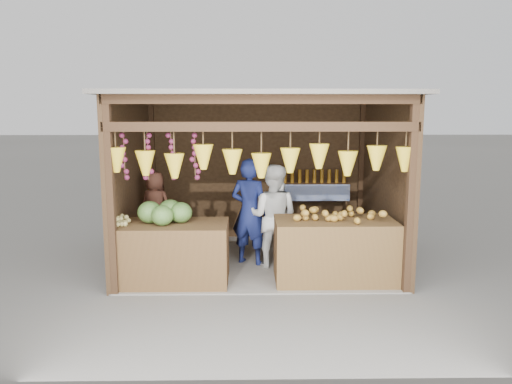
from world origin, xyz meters
The scene contains 12 objects.
ground centered at (0.00, 0.00, 0.00)m, with size 80.00×80.00×0.00m, color #514F49.
stall_structure centered at (-0.03, -0.04, 1.67)m, with size 4.30×3.30×2.66m.
back_shelf centered at (1.05, 1.28, 0.87)m, with size 1.25×0.32×1.32m.
counter_left centered at (-1.24, -1.01, 0.43)m, with size 1.57×0.85×0.86m, color #4A2F18.
counter_right centered at (1.05, -0.97, 0.45)m, with size 1.67×0.85×0.89m, color #53361B.
stool centered at (-1.67, 0.17, 0.16)m, with size 0.33×0.33×0.31m, color black.
man_standing centered at (-0.15, -0.16, 0.84)m, with size 0.61×0.40×1.68m, color #151D50.
woman_standing centered at (0.21, -0.31, 0.80)m, with size 0.78×0.60×1.60m, color silver.
vendor_seated centered at (-1.67, 0.17, 0.87)m, with size 0.55×0.36×1.12m, color brown.
melon_pile centered at (-1.31, -1.00, 1.02)m, with size 1.00×0.50×0.32m, color #1F4E14, non-canonical shape.
tanfruit_pile centered at (-1.91, -1.07, 0.92)m, with size 0.34×0.40×0.13m, color #A7934D, non-canonical shape.
mango_pile centered at (1.10, -0.98, 1.00)m, with size 1.40×0.64×0.22m, color #B64218, non-canonical shape.
Camera 1 is at (-0.17, -7.75, 2.42)m, focal length 35.00 mm.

